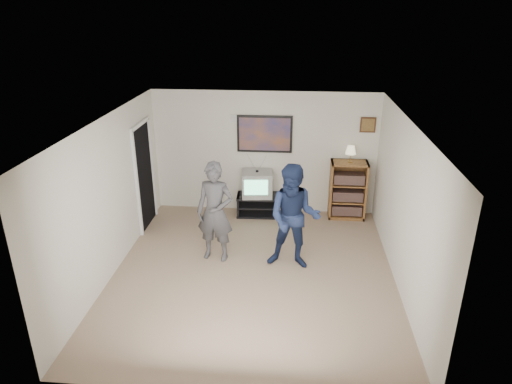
# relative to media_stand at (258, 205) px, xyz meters

# --- Properties ---
(room_shell) EXTENTS (4.51, 5.00, 2.51)m
(room_shell) POSITION_rel_media_stand_xyz_m (0.11, -1.88, 1.03)
(room_shell) COLOR #765F4B
(room_shell) RESTS_ON ground
(media_stand) EXTENTS (0.88, 0.51, 0.43)m
(media_stand) POSITION_rel_media_stand_xyz_m (0.00, 0.00, 0.00)
(media_stand) COLOR black
(media_stand) RESTS_ON room_shell
(crt_television) EXTENTS (0.64, 0.56, 0.51)m
(crt_television) POSITION_rel_media_stand_xyz_m (-0.02, -0.00, 0.47)
(crt_television) COLOR #969792
(crt_television) RESTS_ON media_stand
(bookshelf) EXTENTS (0.72, 0.41, 1.18)m
(bookshelf) POSITION_rel_media_stand_xyz_m (1.80, 0.05, 0.38)
(bookshelf) COLOR brown
(bookshelf) RESTS_ON room_shell
(table_lamp) EXTENTS (0.21, 0.21, 0.33)m
(table_lamp) POSITION_rel_media_stand_xyz_m (1.79, 0.05, 1.13)
(table_lamp) COLOR beige
(table_lamp) RESTS_ON bookshelf
(person_tall) EXTENTS (0.69, 0.51, 1.72)m
(person_tall) POSITION_rel_media_stand_xyz_m (-0.57, -1.79, 0.64)
(person_tall) COLOR #3D3D40
(person_tall) RESTS_ON room_shell
(person_short) EXTENTS (0.93, 0.76, 1.77)m
(person_short) POSITION_rel_media_stand_xyz_m (0.73, -1.94, 0.67)
(person_short) COLOR #182344
(person_short) RESTS_ON room_shell
(controller_left) EXTENTS (0.08, 0.13, 0.04)m
(controller_left) POSITION_rel_media_stand_xyz_m (-0.55, -1.63, 0.97)
(controller_left) COLOR white
(controller_left) RESTS_ON person_tall
(controller_right) EXTENTS (0.09, 0.13, 0.04)m
(controller_right) POSITION_rel_media_stand_xyz_m (0.74, -1.73, 0.80)
(controller_right) COLOR white
(controller_right) RESTS_ON person_short
(poster) EXTENTS (1.10, 0.03, 0.75)m
(poster) POSITION_rel_media_stand_xyz_m (0.11, 0.24, 1.43)
(poster) COLOR black
(poster) RESTS_ON room_shell
(air_vent) EXTENTS (0.28, 0.02, 0.14)m
(air_vent) POSITION_rel_media_stand_xyz_m (-0.44, 0.25, 1.73)
(air_vent) COLOR white
(air_vent) RESTS_ON room_shell
(small_picture) EXTENTS (0.30, 0.03, 0.30)m
(small_picture) POSITION_rel_media_stand_xyz_m (2.11, 0.25, 1.66)
(small_picture) COLOR #352310
(small_picture) RESTS_ON room_shell
(doorway) EXTENTS (0.03, 0.85, 2.00)m
(doorway) POSITION_rel_media_stand_xyz_m (-2.13, -0.63, 0.78)
(doorway) COLOR black
(doorway) RESTS_ON room_shell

